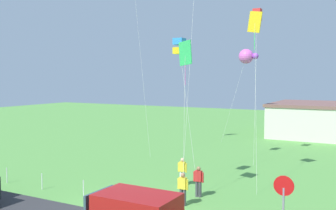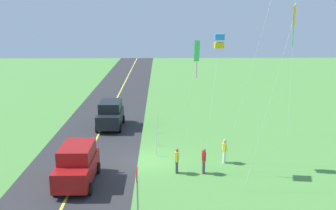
{
  "view_description": "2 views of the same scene",
  "coord_description": "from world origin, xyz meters",
  "views": [
    {
      "loc": [
        10.53,
        -14.9,
        6.19
      ],
      "look_at": [
        1.91,
        0.81,
        4.95
      ],
      "focal_mm": 42.57,
      "sensor_mm": 36.0,
      "label": 1
    },
    {
      "loc": [
        24.23,
        1.01,
        9.57
      ],
      "look_at": [
        0.59,
        1.49,
        3.94
      ],
      "focal_mm": 41.41,
      "sensor_mm": 36.0,
      "label": 2
    }
  ],
  "objects": [
    {
      "name": "person_adult_near",
      "position": [
        2.16,
        3.63,
        0.86
      ],
      "size": [
        0.58,
        0.22,
        1.6
      ],
      "rotation": [
        0.0,
        0.0,
        0.01
      ],
      "color": "#3F3F47",
      "rests_on": "ground"
    },
    {
      "name": "person_adult_companion",
      "position": [
        2.08,
        1.99,
        0.86
      ],
      "size": [
        0.58,
        0.22,
        1.6
      ],
      "rotation": [
        0.0,
        0.0,
        1.94
      ],
      "color": "#3F3F47",
      "rests_on": "ground"
    },
    {
      "name": "kite_red_low",
      "position": [
        0.54,
        4.6,
        7.88
      ],
      "size": [
        1.91,
        1.26,
        8.34
      ],
      "color": "silver",
      "rests_on": "ground"
    },
    {
      "name": "road_centre_stripe",
      "position": [
        0.0,
        -4.0,
        0.01
      ],
      "size": [
        120.0,
        0.16,
        0.0
      ],
      "primitive_type": "cube",
      "color": "#E5E04C",
      "rests_on": "asphalt_road"
    },
    {
      "name": "kite_blue_mid",
      "position": [
        1.61,
        3.14,
        7.29
      ],
      "size": [
        0.95,
        1.39,
        8.06
      ],
      "color": "silver",
      "rests_on": "ground"
    },
    {
      "name": "fence_post_1",
      "position": [
        -5.98,
        0.7,
        0.45
      ],
      "size": [
        0.05,
        0.05,
        0.9
      ],
      "primitive_type": "cylinder",
      "color": "silver",
      "rests_on": "ground"
    },
    {
      "name": "car_suv_foreground",
      "position": [
        3.4,
        -3.78,
        1.15
      ],
      "size": [
        4.4,
        2.12,
        2.24
      ],
      "color": "maroon",
      "rests_on": "ground"
    },
    {
      "name": "kite_pink_drift",
      "position": [
        3.72,
        7.97,
        9.23
      ],
      "size": [
        1.49,
        2.69,
        10.08
      ],
      "color": "silver",
      "rests_on": "ground"
    },
    {
      "name": "fence_post_3",
      "position": [
        -0.83,
        0.7,
        0.45
      ],
      "size": [
        0.05,
        0.05,
        0.9
      ],
      "primitive_type": "cylinder",
      "color": "silver",
      "rests_on": "ground"
    },
    {
      "name": "fence_post_0",
      "position": [
        -8.82,
        0.7,
        0.45
      ],
      "size": [
        0.05,
        0.05,
        0.9
      ],
      "primitive_type": "cylinder",
      "color": "silver",
      "rests_on": "ground"
    },
    {
      "name": "car_parked_west_near",
      "position": [
        -7.82,
        -3.26,
        1.15
      ],
      "size": [
        4.4,
        2.12,
        2.24
      ],
      "color": "black",
      "rests_on": "ground"
    },
    {
      "name": "asphalt_road",
      "position": [
        0.0,
        -4.0,
        0.0
      ],
      "size": [
        120.0,
        7.0,
        0.0
      ],
      "primitive_type": "cube",
      "color": "#2D2D30",
      "rests_on": "ground"
    },
    {
      "name": "person_child_watcher",
      "position": [
        0.45,
        5.17,
        0.86
      ],
      "size": [
        0.58,
        0.22,
        1.6
      ],
      "rotation": [
        0.0,
        0.0,
        5.04
      ],
      "color": "silver",
      "rests_on": "ground"
    },
    {
      "name": "stop_sign",
      "position": [
        7.32,
        -0.1,
        1.8
      ],
      "size": [
        0.76,
        0.08,
        2.56
      ],
      "color": "gray",
      "rests_on": "ground"
    },
    {
      "name": "fence_post_2",
      "position": [
        -3.02,
        0.7,
        0.45
      ],
      "size": [
        0.05,
        0.05,
        0.9
      ],
      "primitive_type": "cylinder",
      "color": "silver",
      "rests_on": "ground"
    },
    {
      "name": "ground_plane",
      "position": [
        0.0,
        0.0,
        -0.05
      ],
      "size": [
        120.0,
        120.0,
        0.1
      ],
      "primitive_type": "cube",
      "color": "#549342"
    }
  ]
}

